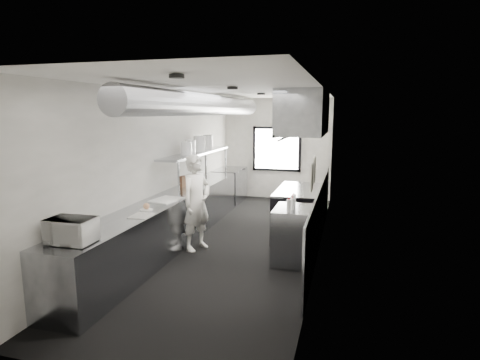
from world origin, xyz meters
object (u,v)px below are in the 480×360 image
Objects in this scene: squeeze_bottle_d at (294,200)px; exhaust_hood at (304,113)px; line_cook at (197,203)px; squeeze_bottle_b at (292,204)px; plate_stack_a at (186,148)px; cutting_board at (166,200)px; far_work_table at (229,185)px; plate_stack_b at (190,147)px; prep_counter at (170,221)px; deli_tub_b at (91,225)px; knife_block at (182,181)px; squeeze_bottle_a at (289,206)px; plate_stack_c at (200,144)px; small_plate at (147,210)px; bottle_station at (295,235)px; deli_tub_a at (78,231)px; plate_stack_d at (208,142)px; range at (298,212)px; squeeze_bottle_c at (293,202)px; microwave at (71,230)px; squeeze_bottle_e at (294,199)px; pass_shelf at (197,154)px.

exhaust_hood is at bearing 90.43° from squeeze_bottle_d.
line_cook is 1.75m from squeeze_bottle_b.
cutting_board is at bearing -85.71° from plate_stack_a.
far_work_table is 2.84m from plate_stack_b.
prep_counter is 23.09× the size of plate_stack_a.
line_cook is at bearing 71.96° from deli_tub_b.
squeeze_bottle_a is (2.41, -1.49, -0.01)m from knife_block.
prep_counter is 2.35m from squeeze_bottle_a.
exhaust_hood is 14.19× the size of deli_tub_b.
plate_stack_c is at bearing 137.13° from squeeze_bottle_a.
small_plate is 2.72m from plate_stack_c.
bottle_station is 0.56m from squeeze_bottle_b.
line_cook is at bearing -63.47° from plate_stack_b.
plate_stack_a is at bearing -90.59° from far_work_table.
plate_stack_c reaches higher than far_work_table.
deli_tub_b is at bearing -143.76° from squeeze_bottle_b.
plate_stack_b reaches higher than squeeze_bottle_b.
deli_tub_a is 3.57m from plate_stack_b.
bottle_station is 3.18× the size of plate_stack_b.
plate_stack_d reaches higher than squeeze_bottle_d.
range is at bearing -48.81° from far_work_table.
prep_counter is 1.16m from knife_block.
plate_stack_a is 1.33× the size of squeeze_bottle_a.
squeeze_bottle_c is (-0.05, 0.02, 0.55)m from bottle_station.
prep_counter is 10.85× the size of cutting_board.
knife_block reaches higher than deli_tub_a.
deli_tub_b is at bearing -84.53° from knife_block.
line_cook is at bearing 63.20° from small_plate.
microwave reaches higher than deli_tub_a.
range is 4.25m from deli_tub_a.
squeeze_bottle_d is (2.17, 0.93, 0.09)m from small_plate.
knife_block is at bearing 151.41° from squeeze_bottle_b.
plate_stack_a is (0.08, 2.98, 0.74)m from deli_tub_b.
plate_stack_a reaches higher than prep_counter.
deli_tub_a is at bearing -90.83° from plate_stack_d.
line_cook is at bearing -70.85° from plate_stack_c.
knife_block is 0.73m from plate_stack_b.
squeeze_bottle_e is (1.69, 0.13, 0.14)m from line_cook.
knife_block is 1.11× the size of squeeze_bottle_c.
cutting_board is 2.13× the size of plate_stack_a.
plate_stack_d reaches higher than squeeze_bottle_b.
knife_block is at bearing 57.82° from line_cook.
pass_shelf is 1.80m from line_cook.
exhaust_hood reaches higher than plate_stack_a.
exhaust_hood is 8.47× the size of plate_stack_a.
knife_block reaches higher than bottle_station.
prep_counter is at bearing 86.96° from deli_tub_b.
range is 1.48m from squeeze_bottle_c.
plate_stack_a is 0.79× the size of plate_stack_d.
prep_counter is 2.32m from squeeze_bottle_d.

